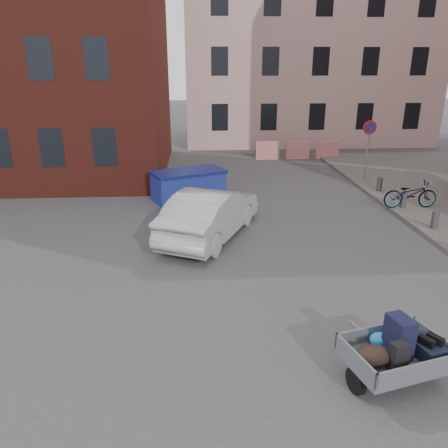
{
  "coord_description": "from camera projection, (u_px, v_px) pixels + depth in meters",
  "views": [
    {
      "loc": [
        -1.44,
        -9.1,
        4.97
      ],
      "look_at": [
        -0.78,
        1.52,
        1.1
      ],
      "focal_mm": 35.0,
      "sensor_mm": 36.0,
      "label": 1
    }
  ],
  "objects": [
    {
      "name": "trailer",
      "position": [
        396.0,
        352.0,
        7.06
      ],
      "size": [
        1.83,
        1.96,
        1.2
      ],
      "rotation": [
        0.0,
        0.0,
        0.26
      ],
      "color": "black",
      "rests_on": "ground"
    },
    {
      "name": "bicycle",
      "position": [
        410.0,
        194.0,
        15.68
      ],
      "size": [
        1.93,
        0.69,
        1.01
      ],
      "primitive_type": "imported",
      "rotation": [
        0.0,
        0.0,
        1.56
      ],
      "color": "black",
      "rests_on": "sidewalk"
    },
    {
      "name": "bollards",
      "position": [
        435.0,
        220.0,
        13.72
      ],
      "size": [
        0.22,
        9.02,
        0.55
      ],
      "color": "#3A3A3D",
      "rests_on": "sidewalk"
    },
    {
      "name": "no_parking_sign",
      "position": [
        369.0,
        138.0,
        18.87
      ],
      "size": [
        0.6,
        0.09,
        2.65
      ],
      "color": "gray",
      "rests_on": "sidewalk"
    },
    {
      "name": "dumpster",
      "position": [
        188.0,
        185.0,
        17.01
      ],
      "size": [
        3.1,
        2.4,
        1.16
      ],
      "rotation": [
        0.0,
        0.0,
        0.41
      ],
      "color": "navy",
      "rests_on": "ground"
    },
    {
      "name": "barriers",
      "position": [
        297.0,
        150.0,
        24.46
      ],
      "size": [
        4.7,
        0.18,
        1.0
      ],
      "color": "red",
      "rests_on": "ground"
    },
    {
      "name": "silver_car",
      "position": [
        211.0,
        213.0,
        13.23
      ],
      "size": [
        3.38,
        4.84,
        1.51
      ],
      "primitive_type": "imported",
      "rotation": [
        0.0,
        0.0,
        2.71
      ],
      "color": "#A2A4A9",
      "rests_on": "ground"
    },
    {
      "name": "ground",
      "position": [
        261.0,
        289.0,
        10.32
      ],
      "size": [
        120.0,
        120.0,
        0.0
      ],
      "primitive_type": "plane",
      "color": "#38383A",
      "rests_on": "ground"
    },
    {
      "name": "building_pink",
      "position": [
        307.0,
        33.0,
        28.91
      ],
      "size": [
        16.0,
        8.0,
        14.0
      ],
      "primitive_type": "cube",
      "color": "#C89E9A",
      "rests_on": "ground"
    },
    {
      "name": "building_brick",
      "position": [
        26.0,
        17.0,
        19.59
      ],
      "size": [
        12.0,
        10.0,
        14.0
      ],
      "primitive_type": "cube",
      "color": "#591E16",
      "rests_on": "ground"
    }
  ]
}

